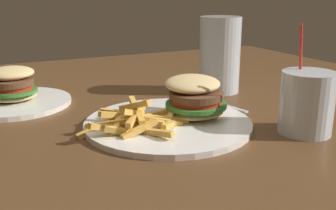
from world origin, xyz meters
name	(u,v)px	position (x,y,z in m)	size (l,w,h in m)	color
dining_table	(135,172)	(0.00, 0.00, 0.65)	(1.53, 1.29, 0.77)	brown
meal_plate_near	(176,113)	(0.04, -0.10, 0.79)	(0.30, 0.29, 0.09)	white
beer_glass	(220,58)	(0.24, 0.07, 0.85)	(0.09, 0.09, 0.17)	silver
juice_glass	(306,106)	(0.22, -0.23, 0.82)	(0.09, 0.09, 0.18)	silver
spoon	(204,98)	(0.17, 0.01, 0.78)	(0.06, 0.15, 0.01)	silver
meal_plate_far	(13,94)	(-0.20, 0.16, 0.79)	(0.23, 0.23, 0.08)	white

